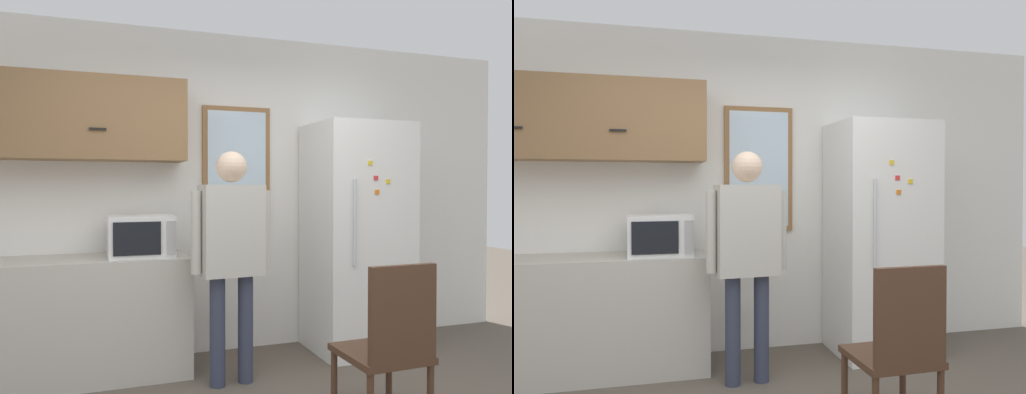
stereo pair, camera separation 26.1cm
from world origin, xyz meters
The scene contains 8 objects.
back_wall centered at (0.00, 2.07, 1.35)m, with size 6.00×0.06×2.70m.
counter centered at (-1.20, 1.75, 0.44)m, with size 2.01×0.58×0.88m.
upper_cabinets centered at (-1.20, 1.86, 1.91)m, with size 2.01×0.38×0.62m.
microwave centered at (-0.54, 1.72, 1.03)m, with size 0.47×0.41×0.31m.
person centered at (0.05, 1.30, 1.01)m, with size 0.59×0.25×1.65m.
refrigerator centered at (1.28, 1.70, 0.97)m, with size 0.79×0.70×1.94m.
chair centered at (0.72, 0.36, 0.52)m, with size 0.47×0.47×0.97m.
window centered at (0.30, 2.02, 1.55)m, with size 0.59×0.05×1.06m.
Camera 2 is at (-0.66, -2.16, 1.40)m, focal length 35.00 mm.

